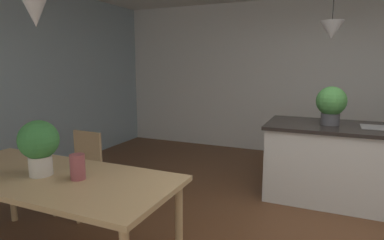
# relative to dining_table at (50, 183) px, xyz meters

# --- Properties ---
(wall_back_kitchen) EXTENTS (10.00, 0.12, 2.70)m
(wall_back_kitchen) POSITION_rel_dining_table_xyz_m (2.12, 4.19, 0.67)
(wall_back_kitchen) COLOR silver
(wall_back_kitchen) RESTS_ON ground_plane
(dining_table) EXTENTS (2.06, 0.87, 0.74)m
(dining_table) POSITION_rel_dining_table_xyz_m (0.00, 0.00, 0.00)
(dining_table) COLOR tan
(dining_table) RESTS_ON ground_plane
(chair_far_left) EXTENTS (0.42, 0.42, 0.87)m
(chair_far_left) POSITION_rel_dining_table_xyz_m (-0.46, 0.81, -0.20)
(chair_far_left) COLOR tan
(chair_far_left) RESTS_ON ground_plane
(kitchen_island) EXTENTS (2.13, 0.91, 0.91)m
(kitchen_island) POSITION_rel_dining_table_xyz_m (2.34, 2.27, -0.22)
(kitchen_island) COLOR silver
(kitchen_island) RESTS_ON ground_plane
(pendant_over_table) EXTENTS (0.23, 0.23, 0.85)m
(pendant_over_table) POSITION_rel_dining_table_xyz_m (0.06, -0.07, 1.31)
(pendant_over_table) COLOR black
(pendant_over_island_main) EXTENTS (0.26, 0.26, 0.83)m
(pendant_over_island_main) POSITION_rel_dining_table_xyz_m (1.93, 2.27, 1.30)
(pendant_over_island_main) COLOR black
(potted_plant_on_island) EXTENTS (0.34, 0.34, 0.45)m
(potted_plant_on_island) POSITION_rel_dining_table_xyz_m (1.98, 2.27, 0.47)
(potted_plant_on_island) COLOR #4C4C51
(potted_plant_on_island) RESTS_ON kitchen_island
(potted_plant_on_table) EXTENTS (0.30, 0.30, 0.43)m
(potted_plant_on_table) POSITION_rel_dining_table_xyz_m (-0.05, -0.03, 0.32)
(potted_plant_on_table) COLOR beige
(potted_plant_on_table) RESTS_ON dining_table
(vase_on_dining_table) EXTENTS (0.11, 0.11, 0.19)m
(vase_on_dining_table) POSITION_rel_dining_table_xyz_m (0.28, 0.02, 0.16)
(vase_on_dining_table) COLOR #994C51
(vase_on_dining_table) RESTS_ON dining_table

